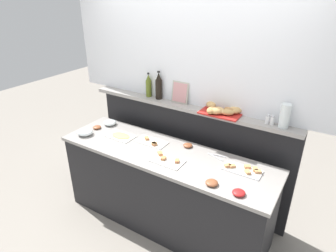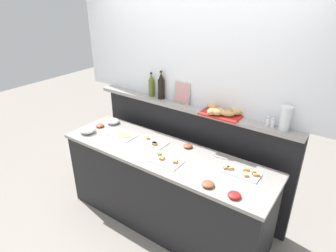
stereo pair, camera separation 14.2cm
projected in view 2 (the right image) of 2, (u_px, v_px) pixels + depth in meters
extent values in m
plane|color=gray|center=(192.00, 193.00, 3.74)|extent=(12.00, 12.00, 0.00)
cube|color=black|center=(164.00, 190.00, 3.11)|extent=(2.23, 0.63, 0.87)
cube|color=gray|center=(164.00, 154.00, 2.92)|extent=(2.27, 0.67, 0.03)
cube|color=black|center=(189.00, 155.00, 3.41)|extent=(2.38, 0.08, 1.22)
cube|color=gray|center=(189.00, 107.00, 3.11)|extent=(2.38, 0.22, 0.04)
cube|color=white|center=(195.00, 39.00, 2.86)|extent=(2.98, 0.08, 1.34)
cube|color=white|center=(166.00, 161.00, 2.76)|extent=(0.31, 0.19, 0.01)
cube|color=#B7844C|center=(159.00, 154.00, 2.85)|extent=(0.07, 0.07, 0.01)
cube|color=#B24738|center=(159.00, 153.00, 2.85)|extent=(0.07, 0.07, 0.01)
cube|color=#B7844C|center=(159.00, 153.00, 2.84)|extent=(0.07, 0.07, 0.01)
cube|color=#B7844C|center=(175.00, 162.00, 2.72)|extent=(0.06, 0.07, 0.01)
cube|color=#B24738|center=(175.00, 161.00, 2.72)|extent=(0.06, 0.07, 0.01)
cube|color=#B7844C|center=(175.00, 160.00, 2.71)|extent=(0.06, 0.07, 0.01)
cube|color=#B7844C|center=(162.00, 159.00, 2.77)|extent=(0.05, 0.06, 0.01)
cube|color=#B24738|center=(162.00, 158.00, 2.77)|extent=(0.05, 0.06, 0.01)
cube|color=#B7844C|center=(162.00, 157.00, 2.76)|extent=(0.05, 0.06, 0.01)
cube|color=white|center=(240.00, 172.00, 2.59)|extent=(0.35, 0.17, 0.01)
cube|color=tan|center=(256.00, 175.00, 2.53)|extent=(0.07, 0.06, 0.01)
cube|color=#D1664C|center=(256.00, 174.00, 2.53)|extent=(0.07, 0.06, 0.01)
cube|color=tan|center=(256.00, 174.00, 2.53)|extent=(0.07, 0.06, 0.01)
cube|color=tan|center=(226.00, 168.00, 2.63)|extent=(0.07, 0.07, 0.01)
cube|color=#D1664C|center=(226.00, 167.00, 2.63)|extent=(0.07, 0.07, 0.01)
cube|color=tan|center=(226.00, 167.00, 2.62)|extent=(0.07, 0.07, 0.01)
cube|color=tan|center=(230.00, 169.00, 2.62)|extent=(0.07, 0.07, 0.01)
cube|color=#D1664C|center=(230.00, 168.00, 2.62)|extent=(0.07, 0.07, 0.01)
cube|color=tan|center=(231.00, 167.00, 2.62)|extent=(0.07, 0.07, 0.01)
cube|color=tan|center=(254.00, 173.00, 2.56)|extent=(0.06, 0.07, 0.01)
cube|color=#D1664C|center=(254.00, 172.00, 2.56)|extent=(0.06, 0.07, 0.01)
cube|color=tan|center=(254.00, 171.00, 2.56)|extent=(0.06, 0.07, 0.01)
cube|color=tan|center=(246.00, 175.00, 2.53)|extent=(0.07, 0.07, 0.01)
cube|color=#D1664C|center=(246.00, 174.00, 2.53)|extent=(0.07, 0.07, 0.01)
cube|color=tan|center=(246.00, 174.00, 2.52)|extent=(0.07, 0.07, 0.01)
cube|color=tan|center=(246.00, 170.00, 2.60)|extent=(0.07, 0.06, 0.01)
cube|color=#D1664C|center=(246.00, 169.00, 2.60)|extent=(0.07, 0.06, 0.01)
cube|color=tan|center=(246.00, 168.00, 2.60)|extent=(0.07, 0.06, 0.01)
cube|color=white|center=(152.00, 142.00, 3.10)|extent=(0.34, 0.17, 0.01)
cube|color=#B7844C|center=(155.00, 144.00, 3.03)|extent=(0.07, 0.06, 0.01)
cube|color=#D1664C|center=(155.00, 143.00, 3.03)|extent=(0.07, 0.06, 0.01)
cube|color=#B7844C|center=(155.00, 143.00, 3.02)|extent=(0.07, 0.06, 0.01)
cube|color=#B7844C|center=(154.00, 144.00, 3.03)|extent=(0.07, 0.06, 0.01)
cube|color=#D1664C|center=(154.00, 144.00, 3.02)|extent=(0.07, 0.06, 0.01)
cube|color=#B7844C|center=(154.00, 143.00, 3.02)|extent=(0.07, 0.06, 0.01)
cube|color=#B7844C|center=(148.00, 138.00, 3.14)|extent=(0.07, 0.07, 0.01)
cube|color=#D1664C|center=(148.00, 138.00, 3.14)|extent=(0.07, 0.07, 0.01)
cube|color=#B7844C|center=(148.00, 137.00, 3.14)|extent=(0.07, 0.07, 0.01)
cube|color=white|center=(123.00, 135.00, 3.24)|extent=(0.30, 0.20, 0.01)
ellipsoid|color=#E5C666|center=(122.00, 134.00, 3.23)|extent=(0.23, 0.14, 0.01)
ellipsoid|color=silver|center=(113.00, 121.00, 3.51)|extent=(0.15, 0.15, 0.06)
ellipsoid|color=#BF4C3F|center=(113.00, 122.00, 3.51)|extent=(0.12, 0.12, 0.04)
ellipsoid|color=silver|center=(88.00, 130.00, 3.28)|extent=(0.17, 0.17, 0.07)
ellipsoid|color=#F28C4C|center=(88.00, 131.00, 3.29)|extent=(0.13, 0.13, 0.04)
ellipsoid|color=brown|center=(100.00, 126.00, 3.43)|extent=(0.10, 0.10, 0.03)
ellipsoid|color=brown|center=(188.00, 146.00, 2.99)|extent=(0.10, 0.10, 0.03)
ellipsoid|color=red|center=(234.00, 195.00, 2.28)|extent=(0.10, 0.10, 0.04)
ellipsoid|color=brown|center=(208.00, 184.00, 2.41)|extent=(0.11, 0.11, 0.04)
cylinder|color=#B7BABF|center=(217.00, 157.00, 2.82)|extent=(0.18, 0.03, 0.01)
cylinder|color=#B7BABF|center=(215.00, 158.00, 2.80)|extent=(0.18, 0.06, 0.01)
sphere|color=#B7BABF|center=(208.00, 154.00, 2.86)|extent=(0.01, 0.01, 0.01)
cylinder|color=black|center=(161.00, 89.00, 3.23)|extent=(0.08, 0.08, 0.22)
cone|color=black|center=(161.00, 76.00, 3.17)|extent=(0.06, 0.06, 0.08)
cylinder|color=black|center=(161.00, 72.00, 3.15)|extent=(0.03, 0.03, 0.02)
cylinder|color=#56661E|center=(151.00, 88.00, 3.31)|extent=(0.06, 0.06, 0.19)
cone|color=#56661E|center=(151.00, 77.00, 3.26)|extent=(0.05, 0.05, 0.07)
cylinder|color=black|center=(151.00, 73.00, 3.24)|extent=(0.03, 0.03, 0.02)
cylinder|color=white|center=(268.00, 122.00, 2.62)|extent=(0.03, 0.03, 0.08)
cylinder|color=#B7BABF|center=(268.00, 118.00, 2.60)|extent=(0.03, 0.03, 0.01)
cylinder|color=white|center=(273.00, 123.00, 2.59)|extent=(0.03, 0.03, 0.08)
cylinder|color=#B7BABF|center=(273.00, 119.00, 2.58)|extent=(0.03, 0.03, 0.01)
cube|color=#B2231E|center=(222.00, 114.00, 2.87)|extent=(0.40, 0.26, 0.02)
ellipsoid|color=#B7844C|center=(212.00, 111.00, 2.83)|extent=(0.10, 0.15, 0.06)
ellipsoid|color=tan|center=(238.00, 112.00, 2.82)|extent=(0.13, 0.17, 0.06)
ellipsoid|color=#AD7A47|center=(229.00, 112.00, 2.81)|extent=(0.15, 0.15, 0.06)
ellipsoid|color=tan|center=(212.00, 106.00, 2.95)|extent=(0.15, 0.15, 0.06)
ellipsoid|color=tan|center=(236.00, 110.00, 2.85)|extent=(0.12, 0.15, 0.06)
ellipsoid|color=tan|center=(228.00, 113.00, 2.78)|extent=(0.15, 0.13, 0.06)
ellipsoid|color=tan|center=(217.00, 112.00, 2.81)|extent=(0.15, 0.13, 0.07)
ellipsoid|color=tan|center=(220.00, 111.00, 2.83)|extent=(0.17, 0.15, 0.06)
cube|color=#B2AD9E|center=(182.00, 93.00, 3.11)|extent=(0.19, 0.05, 0.23)
cube|color=#CC8C8C|center=(182.00, 93.00, 3.10)|extent=(0.16, 0.03, 0.20)
cylinder|color=silver|center=(286.00, 119.00, 2.51)|extent=(0.09, 0.09, 0.22)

